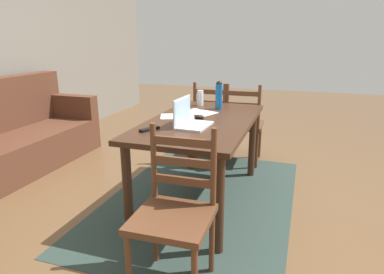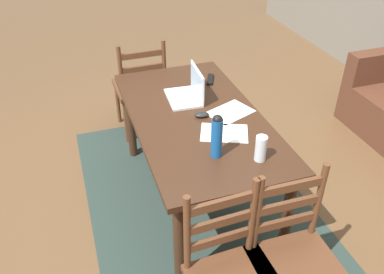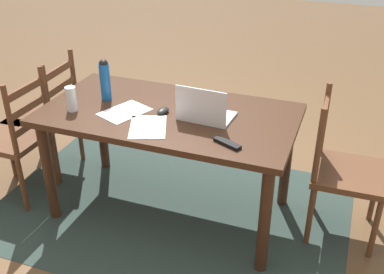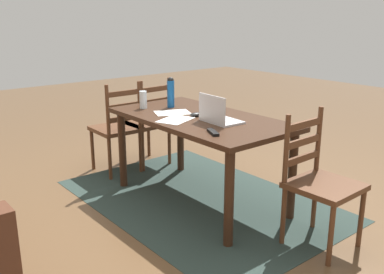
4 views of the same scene
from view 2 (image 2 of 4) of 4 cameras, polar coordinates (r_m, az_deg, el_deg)
ground_plane at (r=3.21m, az=0.54°, el=-8.65°), size 14.00×14.00×0.00m
area_rug at (r=3.20m, az=0.54°, el=-8.61°), size 2.41×1.62×0.01m
dining_table at (r=2.79m, az=0.61°, el=1.31°), size 1.60×0.85×0.76m
chair_left_near at (r=3.77m, az=-7.27°, el=6.91°), size 0.45×0.45×0.95m
chair_right_far at (r=2.26m, az=14.30°, el=-16.80°), size 0.45×0.45×0.95m
laptop at (r=2.92m, az=-0.39°, el=6.49°), size 0.33×0.24×0.23m
water_bottle at (r=2.29m, az=3.52°, el=0.25°), size 0.07×0.07×0.28m
drinking_glass at (r=2.33m, az=9.68°, el=-1.60°), size 0.07×0.07×0.16m
computer_mouse at (r=2.72m, az=1.37°, el=3.17°), size 0.08×0.11×0.03m
tv_remote at (r=3.20m, az=2.58°, el=8.11°), size 0.17×0.11×0.02m
paper_stack_left at (r=2.57m, az=4.57°, el=0.59°), size 0.31×0.35×0.00m
paper_stack_right at (r=2.79m, az=5.41°, el=3.51°), size 0.30×0.35×0.00m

